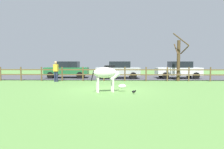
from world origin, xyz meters
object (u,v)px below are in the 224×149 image
crow_on_grass (134,92)px  parked_car_silver (118,70)px  bare_tree (179,59)px  parked_car_green (67,69)px  parked_car_white (178,70)px  visitor_near_fence (56,70)px  zebra (107,75)px

crow_on_grass → parked_car_silver: size_ratio=0.05×
bare_tree → parked_car_silver: (-4.96, 1.97, -0.97)m
crow_on_grass → parked_car_green: parked_car_green is taller
bare_tree → parked_car_white: 2.40m
visitor_near_fence → parked_car_silver: bearing=29.7°
parked_car_green → visitor_near_fence: 3.23m
parked_car_white → zebra: bearing=-126.9°
bare_tree → visitor_near_fence: 9.99m
parked_car_white → crow_on_grass: bearing=-118.5°
parked_car_white → visitor_near_fence: (-10.53, -2.96, 0.06)m
bare_tree → parked_car_silver: size_ratio=0.95×
parked_car_silver → visitor_near_fence: visitor_near_fence is taller
crow_on_grass → parked_car_white: (4.79, 8.81, 0.72)m
zebra → visitor_near_fence: 6.84m
parked_car_white → parked_car_silver: bearing=-178.6°
parked_car_green → parked_car_silver: size_ratio=1.00×
parked_car_silver → visitor_near_fence: (-4.96, -2.83, 0.06)m
crow_on_grass → bare_tree: bearing=58.1°
parked_car_white → parked_car_silver: (-5.57, -0.13, 0.00)m
crow_on_grass → visitor_near_fence: size_ratio=0.13×
parked_car_silver → crow_on_grass: bearing=-84.9°
bare_tree → parked_car_white: (0.61, 2.10, -0.97)m
visitor_near_fence → bare_tree: bearing=4.9°
parked_car_green → crow_on_grass: bearing=-58.2°
crow_on_grass → parked_car_green: 10.71m
parked_car_white → bare_tree: bearing=-106.3°
zebra → crow_on_grass: bearing=-22.6°
bare_tree → crow_on_grass: (-4.18, -6.71, -1.69)m
parked_car_green → visitor_near_fence: visitor_near_fence is taller
parked_car_white → visitor_near_fence: bearing=-164.3°
bare_tree → parked_car_silver: bare_tree is taller
parked_car_white → parked_car_green: bearing=178.5°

